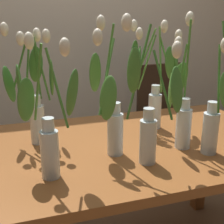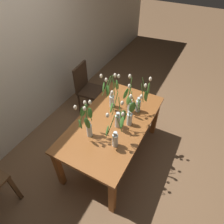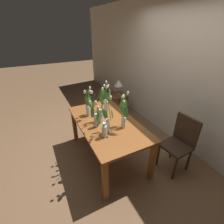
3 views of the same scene
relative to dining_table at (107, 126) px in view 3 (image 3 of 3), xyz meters
The scene contains 14 objects.
ground_plane 0.65m from the dining_table, ahead, with size 18.00×18.00×0.00m, color brown.
room_wall_rear 1.67m from the dining_table, 90.00° to the left, with size 9.00×0.10×2.70m, color beige.
dining_table is the anchor object (origin of this frame).
tulip_vase_0 0.49m from the dining_table, 157.09° to the left, with size 0.24×0.19×0.54m.
tulip_vase_1 0.47m from the dining_table, 148.28° to the right, with size 0.23×0.18×0.52m.
tulip_vase_2 0.30m from the dining_table, 122.85° to the right, with size 0.15×0.23×0.57m.
tulip_vase_3 0.37m from the dining_table, 77.96° to the right, with size 0.24×0.15×0.58m.
tulip_vase_4 0.51m from the dining_table, 34.20° to the right, with size 0.14×0.16×0.59m.
tulip_vase_5 0.44m from the dining_table, 31.62° to the left, with size 0.27×0.21×0.55m.
tulip_vase_6 0.39m from the dining_table, 22.90° to the right, with size 0.16×0.17×0.59m.
dining_chair 1.19m from the dining_table, 51.63° to the left, with size 0.43×0.43×0.93m.
side_table 1.67m from the dining_table, 145.69° to the left, with size 0.44×0.44×0.55m.
table_lamp 1.66m from the dining_table, 144.63° to the left, with size 0.22×0.22×0.40m.
pillar_candle 1.74m from the dining_table, 149.83° to the left, with size 0.06×0.06×0.07m, color #B72D23.
Camera 3 is at (2.03, -0.94, 2.14)m, focal length 25.67 mm.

